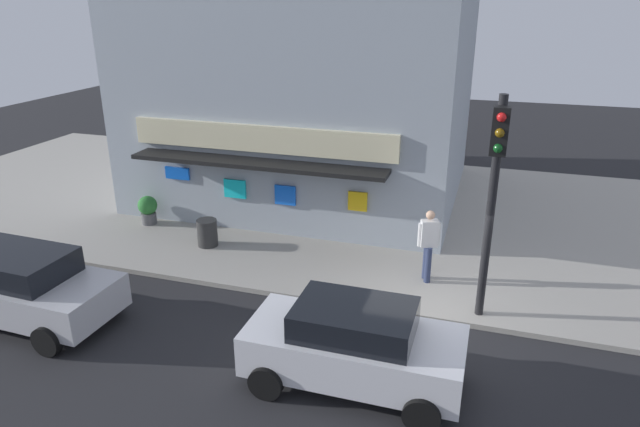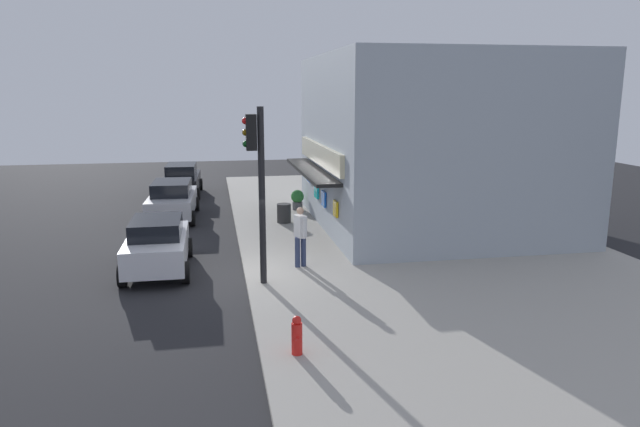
# 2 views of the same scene
# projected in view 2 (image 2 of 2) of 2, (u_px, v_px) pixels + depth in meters

# --- Properties ---
(ground_plane) EXTENTS (59.37, 59.37, 0.00)m
(ground_plane) POSITION_uv_depth(u_px,v_px,m) (245.00, 277.00, 17.33)
(ground_plane) COLOR #232326
(sidewalk) EXTENTS (39.58, 12.42, 0.13)m
(sidewalk) POSITION_uv_depth(u_px,v_px,m) (443.00, 264.00, 18.42)
(sidewalk) COLOR #A39E93
(sidewalk) RESTS_ON ground_plane
(corner_building) EXTENTS (10.37, 9.55, 6.60)m
(corner_building) POSITION_uv_depth(u_px,v_px,m) (430.00, 141.00, 23.10)
(corner_building) COLOR #9EA8B2
(corner_building) RESTS_ON sidewalk
(traffic_light) EXTENTS (0.32, 0.58, 4.85)m
(traffic_light) POSITION_uv_depth(u_px,v_px,m) (257.00, 172.00, 15.74)
(traffic_light) COLOR black
(traffic_light) RESTS_ON sidewalk
(fire_hydrant) EXTENTS (0.46, 0.22, 0.82)m
(fire_hydrant) POSITION_uv_depth(u_px,v_px,m) (297.00, 336.00, 11.88)
(fire_hydrant) COLOR red
(fire_hydrant) RESTS_ON sidewalk
(trash_can) EXTENTS (0.57, 0.57, 0.77)m
(trash_can) POSITION_uv_depth(u_px,v_px,m) (284.00, 213.00, 23.82)
(trash_can) COLOR #2D2D2D
(trash_can) RESTS_ON sidewalk
(pedestrian) EXTENTS (0.55, 0.40, 1.84)m
(pedestrian) POSITION_uv_depth(u_px,v_px,m) (300.00, 234.00, 17.70)
(pedestrian) COLOR navy
(pedestrian) RESTS_ON sidewalk
(potted_plant_by_doorway) EXTENTS (0.59, 0.59, 0.89)m
(potted_plant_by_doorway) POSITION_uv_depth(u_px,v_px,m) (297.00, 199.00, 26.39)
(potted_plant_by_doorway) COLOR #59595B
(potted_plant_by_doorway) RESTS_ON sidewalk
(parked_car_white) EXTENTS (3.94, 1.95, 1.62)m
(parked_car_white) POSITION_uv_depth(u_px,v_px,m) (157.00, 244.00, 17.75)
(parked_car_white) COLOR silver
(parked_car_white) RESTS_ON ground_plane
(parked_car_silver) EXTENTS (4.51, 2.17, 1.62)m
(parked_car_silver) POSITION_uv_depth(u_px,v_px,m) (172.00, 200.00, 25.04)
(parked_car_silver) COLOR #B7B7BC
(parked_car_silver) RESTS_ON ground_plane
(parked_car_black) EXTENTS (4.51, 2.06, 1.64)m
(parked_car_black) POSITION_uv_depth(u_px,v_px,m) (182.00, 179.00, 30.63)
(parked_car_black) COLOR black
(parked_car_black) RESTS_ON ground_plane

